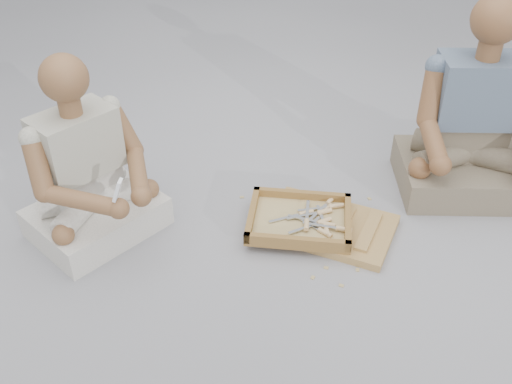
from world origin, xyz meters
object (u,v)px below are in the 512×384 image
at_px(tool_tray, 299,220).
at_px(craftsman, 89,178).
at_px(carved_panel, 329,226).
at_px(companion, 472,130).

bearing_deg(tool_tray, craftsman, -159.18).
distance_m(carved_panel, companion, 0.84).
bearing_deg(carved_panel, tool_tray, -155.78).
xyz_separation_m(carved_panel, tool_tray, (-0.13, -0.06, 0.04)).
relative_size(craftsman, companion, 0.87).
bearing_deg(carved_panel, companion, 48.58).
bearing_deg(companion, carved_panel, 28.46).
xyz_separation_m(carved_panel, craftsman, (-0.99, -0.39, 0.27)).
distance_m(tool_tray, craftsman, 0.95).
bearing_deg(companion, tool_tray, 24.87).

